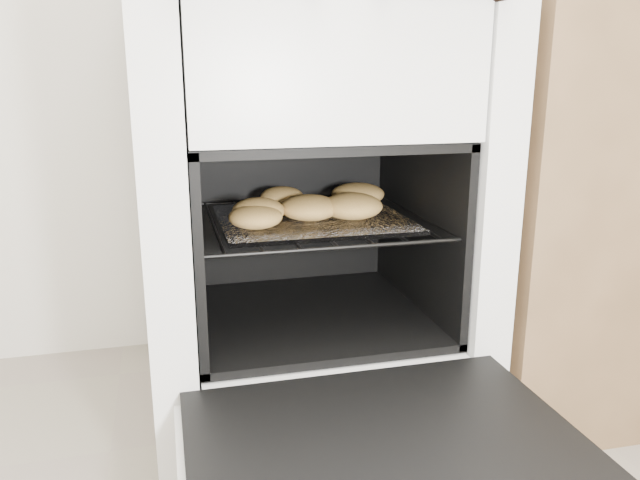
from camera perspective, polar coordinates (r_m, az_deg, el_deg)
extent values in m
cube|color=white|center=(1.35, -1.82, 4.52)|extent=(0.65, 0.69, 1.00)
cube|color=black|center=(0.94, 6.18, -18.51)|extent=(0.56, 0.43, 0.03)
cube|color=white|center=(0.95, 6.15, -19.49)|extent=(0.59, 0.46, 0.02)
cylinder|color=black|center=(1.25, -11.46, 1.20)|extent=(0.01, 0.46, 0.01)
cylinder|color=black|center=(1.35, 8.73, 2.38)|extent=(0.01, 0.46, 0.01)
cylinder|color=black|center=(1.07, 1.71, -0.72)|extent=(0.47, 0.01, 0.01)
cylinder|color=black|center=(1.48, -2.90, 3.69)|extent=(0.47, 0.01, 0.01)
cylinder|color=black|center=(1.25, -9.72, 1.31)|extent=(0.01, 0.43, 0.01)
cylinder|color=black|center=(1.25, -6.76, 1.49)|extent=(0.01, 0.43, 0.01)
cylinder|color=black|center=(1.26, -3.83, 1.67)|extent=(0.01, 0.43, 0.01)
cylinder|color=black|center=(1.28, -0.96, 1.84)|extent=(0.01, 0.43, 0.01)
cylinder|color=black|center=(1.29, 1.85, 2.00)|extent=(0.01, 0.43, 0.01)
cylinder|color=black|center=(1.31, 4.58, 2.16)|extent=(0.01, 0.43, 0.01)
cylinder|color=black|center=(1.33, 7.23, 2.30)|extent=(0.01, 0.43, 0.01)
cube|color=white|center=(1.26, -0.73, 1.91)|extent=(0.37, 0.33, 0.01)
ellipsoid|color=tan|center=(1.24, 2.96, 3.13)|extent=(0.16, 0.16, 0.05)
ellipsoid|color=tan|center=(1.20, -5.67, 2.66)|extent=(0.14, 0.14, 0.05)
ellipsoid|color=tan|center=(1.34, -3.51, 3.93)|extent=(0.13, 0.13, 0.05)
ellipsoid|color=tan|center=(1.17, -5.92, 2.12)|extent=(0.14, 0.14, 0.04)
ellipsoid|color=tan|center=(1.23, -0.97, 2.99)|extent=(0.17, 0.17, 0.05)
ellipsoid|color=tan|center=(1.37, 3.47, 4.23)|extent=(0.17, 0.17, 0.05)
cube|color=brown|center=(1.66, 26.53, 2.68)|extent=(0.88, 0.60, 0.87)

